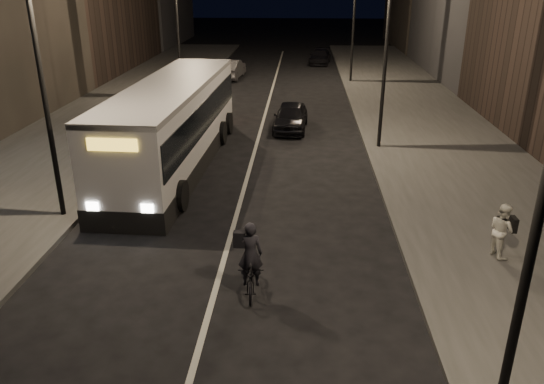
# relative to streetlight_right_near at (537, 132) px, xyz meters

# --- Properties ---
(ground) EXTENTS (180.00, 180.00, 0.00)m
(ground) POSITION_rel_streetlight_right_near_xyz_m (-5.33, 4.00, -5.36)
(ground) COLOR black
(ground) RESTS_ON ground
(sidewalk_right) EXTENTS (7.00, 70.00, 0.16)m
(sidewalk_right) POSITION_rel_streetlight_right_near_xyz_m (3.17, 18.00, -5.28)
(sidewalk_right) COLOR #32322F
(sidewalk_right) RESTS_ON ground
(sidewalk_left) EXTENTS (7.00, 70.00, 0.16)m
(sidewalk_left) POSITION_rel_streetlight_right_near_xyz_m (-13.83, 18.00, -5.28)
(sidewalk_left) COLOR #32322F
(sidewalk_left) RESTS_ON ground
(streetlight_right_near) EXTENTS (1.20, 0.44, 8.12)m
(streetlight_right_near) POSITION_rel_streetlight_right_near_xyz_m (0.00, 0.00, 0.00)
(streetlight_right_near) COLOR black
(streetlight_right_near) RESTS_ON sidewalk_right
(streetlight_right_mid) EXTENTS (1.20, 0.44, 8.12)m
(streetlight_right_mid) POSITION_rel_streetlight_right_near_xyz_m (0.00, 16.00, 0.00)
(streetlight_right_mid) COLOR black
(streetlight_right_mid) RESTS_ON sidewalk_right
(streetlight_right_far) EXTENTS (1.20, 0.44, 8.12)m
(streetlight_right_far) POSITION_rel_streetlight_right_near_xyz_m (0.00, 32.00, 0.00)
(streetlight_right_far) COLOR black
(streetlight_right_far) RESTS_ON sidewalk_right
(streetlight_left_near) EXTENTS (1.20, 0.44, 8.12)m
(streetlight_left_near) POSITION_rel_streetlight_right_near_xyz_m (-10.66, 8.00, 0.00)
(streetlight_left_near) COLOR black
(streetlight_left_near) RESTS_ON sidewalk_left
(streetlight_left_far) EXTENTS (1.20, 0.44, 8.12)m
(streetlight_left_far) POSITION_rel_streetlight_right_near_xyz_m (-10.66, 26.00, 0.00)
(streetlight_left_far) COLOR black
(streetlight_left_far) RESTS_ON sidewalk_left
(city_bus) EXTENTS (3.36, 12.86, 3.44)m
(city_bus) POSITION_rel_streetlight_right_near_xyz_m (-8.42, 13.34, -3.49)
(city_bus) COLOR silver
(city_bus) RESTS_ON ground
(cyclist_on_bicycle) EXTENTS (0.75, 1.79, 2.01)m
(cyclist_on_bicycle) POSITION_rel_streetlight_right_near_xyz_m (-4.41, 3.98, -4.69)
(cyclist_on_bicycle) COLOR black
(cyclist_on_bicycle) RESTS_ON ground
(pedestrian_woman) EXTENTS (0.76, 0.88, 1.55)m
(pedestrian_woman) POSITION_rel_streetlight_right_near_xyz_m (2.27, 6.00, -4.43)
(pedestrian_woman) COLOR beige
(pedestrian_woman) RESTS_ON sidewalk_right
(car_near) EXTENTS (1.84, 4.10, 1.37)m
(car_near) POSITION_rel_streetlight_right_near_xyz_m (-3.81, 19.07, -4.68)
(car_near) COLOR black
(car_near) RESTS_ON ground
(car_mid) EXTENTS (1.87, 4.47, 1.44)m
(car_mid) POSITION_rel_streetlight_right_near_xyz_m (-8.71, 33.32, -4.64)
(car_mid) COLOR #3B3B3D
(car_mid) RESTS_ON ground
(car_far) EXTENTS (2.20, 4.37, 1.22)m
(car_far) POSITION_rel_streetlight_right_near_xyz_m (-1.73, 40.95, -4.75)
(car_far) COLOR black
(car_far) RESTS_ON ground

